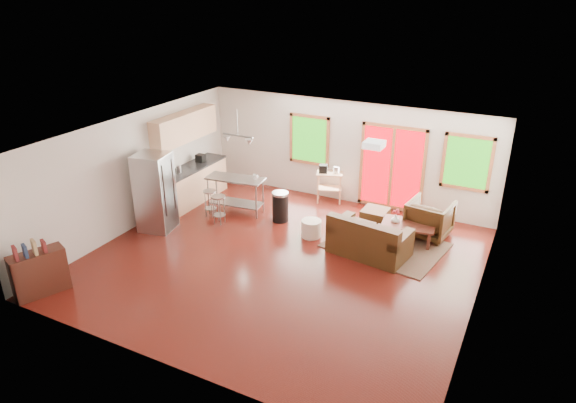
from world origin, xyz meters
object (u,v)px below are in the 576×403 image
at_px(armchair, 429,217).
at_px(island, 235,188).
at_px(ottoman, 375,217).
at_px(loveseat, 369,240).
at_px(kitchen_cart, 329,177).
at_px(coffee_table, 408,226).
at_px(rug, 386,245).
at_px(refrigerator, 155,192).

bearing_deg(armchair, island, 17.96).
xyz_separation_m(armchair, ottoman, (-1.24, 0.01, -0.27)).
xyz_separation_m(loveseat, kitchen_cart, (-1.82, 2.18, 0.34)).
bearing_deg(kitchen_cart, coffee_table, -27.68).
relative_size(loveseat, island, 1.17).
relative_size(rug, refrigerator, 1.31).
height_order(rug, ottoman, ottoman).
relative_size(loveseat, ottoman, 2.99).
relative_size(armchair, refrigerator, 0.51).
relative_size(coffee_table, refrigerator, 0.66).
bearing_deg(ottoman, armchair, -0.40).
bearing_deg(rug, refrigerator, -162.46).
distance_m(loveseat, refrigerator, 4.83).
distance_m(coffee_table, refrigerator, 5.64).
height_order(rug, armchair, armchair).
relative_size(ottoman, kitchen_cart, 0.57).
bearing_deg(rug, island, 179.28).
bearing_deg(loveseat, ottoman, 111.06).
bearing_deg(island, refrigerator, -124.25).
height_order(coffee_table, armchair, armchair).
relative_size(armchair, kitchen_cart, 0.92).
distance_m(ottoman, refrigerator, 5.06).
height_order(armchair, ottoman, armchair).
bearing_deg(armchair, ottoman, 7.06).
relative_size(rug, loveseat, 1.37).
height_order(ottoman, refrigerator, refrigerator).
height_order(rug, coffee_table, coffee_table).
bearing_deg(coffee_table, refrigerator, -159.86).
height_order(coffee_table, island, island).
bearing_deg(coffee_table, island, -175.44).
bearing_deg(loveseat, armchair, 65.68).
bearing_deg(kitchen_cart, rug, -38.78).
bearing_deg(coffee_table, loveseat, -122.39).
xyz_separation_m(loveseat, refrigerator, (-4.69, -1.01, 0.56)).
bearing_deg(rug, armchair, 52.08).
bearing_deg(rug, loveseat, -112.59).
bearing_deg(loveseat, kitchen_cart, 138.20).
xyz_separation_m(armchair, kitchen_cart, (-2.73, 0.76, 0.22)).
xyz_separation_m(refrigerator, kitchen_cart, (2.87, 3.20, -0.21)).
relative_size(rug, coffee_table, 1.97).
relative_size(coffee_table, armchair, 1.29).
distance_m(rug, kitchen_cart, 2.71).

